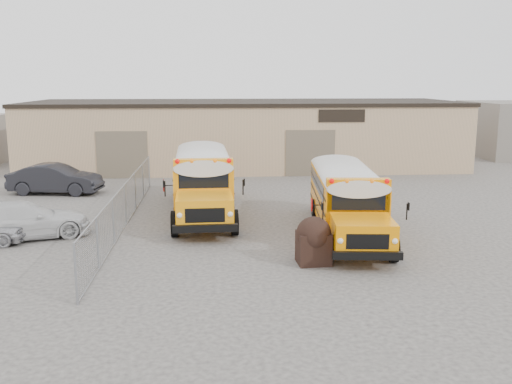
{
  "coord_description": "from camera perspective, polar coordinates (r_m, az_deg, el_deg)",
  "views": [
    {
      "loc": [
        -2.09,
        -21.29,
        6.17
      ],
      "look_at": [
        -0.46,
        1.81,
        1.6
      ],
      "focal_mm": 40.0,
      "sensor_mm": 36.0,
      "label": 1
    }
  ],
  "objects": [
    {
      "name": "car_white",
      "position": [
        24.26,
        -22.24,
        -2.63
      ],
      "size": [
        5.47,
        3.73,
        1.47
      ],
      "primitive_type": "imported",
      "rotation": [
        0.0,
        0.0,
        1.94
      ],
      "color": "silver",
      "rests_on": "ground"
    },
    {
      "name": "warehouse",
      "position": [
        41.51,
        -1.16,
        5.92
      ],
      "size": [
        30.2,
        10.2,
        4.67
      ],
      "color": "tan",
      "rests_on": "ground"
    },
    {
      "name": "ground",
      "position": [
        22.26,
        1.5,
        -4.93
      ],
      "size": [
        120.0,
        120.0,
        0.0
      ],
      "primitive_type": "plane",
      "color": "#423E3C",
      "rests_on": "ground"
    },
    {
      "name": "car_dark",
      "position": [
        33.15,
        -19.42,
        1.24
      ],
      "size": [
        5.18,
        2.43,
        1.64
      ],
      "primitive_type": "imported",
      "rotation": [
        0.0,
        0.0,
        1.43
      ],
      "color": "black",
      "rests_on": "ground"
    },
    {
      "name": "school_bus_right",
      "position": [
        29.04,
        7.54,
        2.0
      ],
      "size": [
        3.3,
        9.57,
        2.75
      ],
      "color": "#FD8F04",
      "rests_on": "ground"
    },
    {
      "name": "tarp_bundle",
      "position": [
        19.49,
        5.79,
        -4.77
      ],
      "size": [
        1.2,
        1.2,
        1.64
      ],
      "color": "black",
      "rests_on": "ground"
    },
    {
      "name": "chainlink_fence",
      "position": [
        25.16,
        -12.9,
        -1.21
      ],
      "size": [
        0.07,
        18.07,
        1.81
      ],
      "color": "gray",
      "rests_on": "ground"
    },
    {
      "name": "school_bus_left",
      "position": [
        33.0,
        -5.48,
        3.39
      ],
      "size": [
        3.17,
        10.31,
        2.99
      ],
      "color": "#FF9C10",
      "rests_on": "ground"
    }
  ]
}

